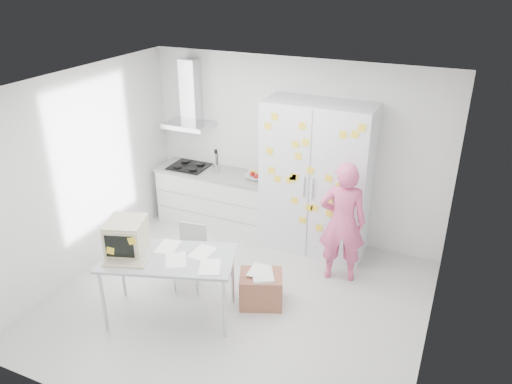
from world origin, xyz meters
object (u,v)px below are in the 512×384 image
at_px(person, 342,223).
at_px(chair, 191,252).
at_px(cardboard_box, 261,288).
at_px(desk, 141,246).

relative_size(person, chair, 1.96).
height_order(person, chair, person).
height_order(person, cardboard_box, person).
relative_size(person, cardboard_box, 2.60).
xyz_separation_m(person, cardboard_box, (-0.72, -0.95, -0.61)).
xyz_separation_m(desk, cardboard_box, (1.19, 0.70, -0.70)).
relative_size(desk, chair, 1.98).
bearing_deg(chair, person, 19.38).
xyz_separation_m(person, desk, (-1.92, -1.65, 0.09)).
xyz_separation_m(person, chair, (-1.72, -0.94, -0.35)).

